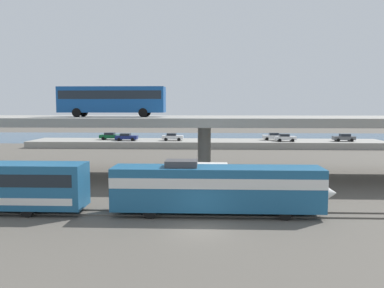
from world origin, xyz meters
The scene contains 15 objects.
ground_plane centered at (0.00, 0.00, 0.00)m, with size 260.00×260.00×0.00m, color #565149.
rail_strip_near centered at (0.00, 3.29, 0.06)m, with size 110.00×0.12×0.12m, color #59544C.
rail_strip_far centered at (0.00, 4.71, 0.06)m, with size 110.00×0.12×0.12m, color #59544C.
train_locomotive centered at (1.94, 4.00, 2.19)m, with size 16.91×3.04×4.18m.
highway_overpass centered at (0.00, 20.00, 6.44)m, with size 96.00×12.85×7.03m.
transit_bus_on_overpass centered at (-10.47, 19.26, 9.09)m, with size 12.00×2.68×3.40m.
service_truck_west centered at (0.82, 9.90, 1.64)m, with size 6.80×2.46×3.04m.
pier_parking_lot centered at (0.00, 55.00, 0.65)m, with size 71.09×10.05×1.29m, color gray.
parked_car_0 centered at (13.63, 55.98, 2.07)m, with size 4.14×1.92×1.50m.
parked_car_1 centered at (27.16, 53.63, 2.07)m, with size 4.21×1.85×1.50m.
parked_car_2 centered at (-19.83, 55.62, 2.07)m, with size 4.49×1.96×1.50m.
parked_car_3 centered at (15.54, 52.87, 2.06)m, with size 4.02×1.82×1.50m.
parked_car_4 centered at (-6.81, 53.90, 2.07)m, with size 4.22×1.97×1.50m.
parked_car_5 centered at (-16.06, 53.35, 2.07)m, with size 4.40×1.99×1.50m.
harbor_water centered at (0.00, 78.00, 0.00)m, with size 140.00×36.00×0.01m, color navy.
Camera 1 is at (0.53, -25.81, 8.28)m, focal length 37.27 mm.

